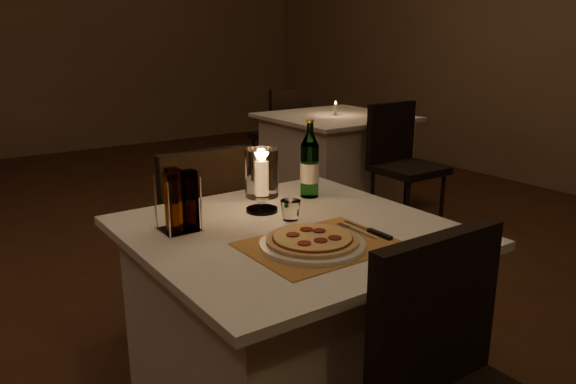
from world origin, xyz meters
TOP-DOWN VIEW (x-y plane):
  - floor at (0.00, 0.00)m, footprint 8.00×10.00m
  - main_table at (0.26, -0.46)m, footprint 1.00×1.00m
  - chair_near at (0.26, -1.18)m, footprint 0.42×0.42m
  - chair_far at (0.26, 0.25)m, footprint 0.42×0.42m
  - placemat at (0.24, -0.64)m, footprint 0.45×0.34m
  - plate at (0.21, -0.64)m, footprint 0.32×0.32m
  - pizza at (0.21, -0.64)m, footprint 0.28×0.28m
  - fork at (0.40, -0.61)m, footprint 0.02×0.18m
  - knife at (0.44, -0.67)m, footprint 0.02×0.22m
  - tumbler at (0.31, -0.39)m, footprint 0.07×0.07m
  - water_bottle at (0.53, -0.20)m, footprint 0.07×0.07m
  - hurricane_candle at (0.28, -0.25)m, footprint 0.12×0.12m
  - cruet_caddy at (-0.06, -0.29)m, footprint 0.12×0.12m
  - neighbor_table_right at (2.08, 1.51)m, footprint 1.00×1.00m
  - neighbor_chair_ra at (2.08, 0.80)m, footprint 0.42×0.42m
  - neighbor_chair_rb at (2.08, 2.22)m, footprint 0.42×0.42m
  - neighbor_candle_right at (2.08, 1.51)m, footprint 0.03×0.03m

SIDE VIEW (x-z plane):
  - floor at x=0.00m, z-range -0.02..0.00m
  - main_table at x=0.26m, z-range 0.00..0.74m
  - neighbor_table_right at x=2.08m, z-range 0.00..0.74m
  - chair_near at x=0.26m, z-range 0.10..1.00m
  - chair_far at x=0.26m, z-range 0.10..1.00m
  - neighbor_chair_ra at x=2.08m, z-range 0.10..1.00m
  - neighbor_chair_rb at x=2.08m, z-range 0.10..1.00m
  - placemat at x=0.24m, z-range 0.74..0.74m
  - fork at x=0.40m, z-range 0.74..0.75m
  - knife at x=0.44m, z-range 0.74..0.76m
  - plate at x=0.21m, z-range 0.74..0.76m
  - pizza at x=0.21m, z-range 0.76..0.78m
  - tumbler at x=0.31m, z-range 0.74..0.81m
  - neighbor_candle_right at x=2.08m, z-range 0.73..0.84m
  - cruet_caddy at x=-0.06m, z-range 0.73..0.94m
  - water_bottle at x=0.53m, z-range 0.71..1.02m
  - hurricane_candle at x=0.28m, z-range 0.76..0.99m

